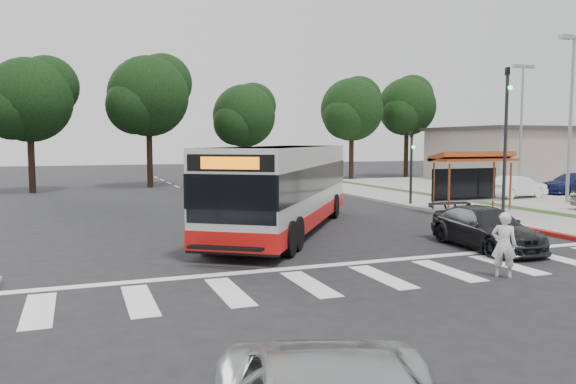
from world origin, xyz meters
name	(u,v)px	position (x,y,z in m)	size (l,w,h in m)	color
ground	(307,244)	(0.00, 0.00, 0.00)	(140.00, 140.00, 0.00)	black
sidewalk_east	(438,204)	(11.00, 8.00, 0.06)	(4.00, 40.00, 0.12)	gray
curb_east	(406,206)	(9.00, 8.00, 0.07)	(0.30, 40.00, 0.15)	#9E9991
curb_east_red	(558,235)	(9.00, -2.00, 0.08)	(0.32, 6.00, 0.15)	maroon
parking_lot	(575,194)	(23.00, 10.00, 0.05)	(18.00, 36.00, 0.10)	gray
commercial_building	(523,156)	(30.00, 22.00, 2.20)	(14.00, 10.00, 4.40)	gray
building_roof_cap	(524,129)	(30.00, 22.00, 4.55)	(14.60, 10.60, 0.30)	#383330
crosswalk_ladder	(382,277)	(0.00, -5.00, 0.01)	(18.00, 2.60, 0.01)	silver
bus_shelter	(471,164)	(10.80, 5.10, 2.35)	(4.20, 1.60, 2.86)	#9C3E1A
traffic_signal_ne_tall	(506,131)	(9.60, 1.49, 3.88)	(0.18, 0.37, 6.50)	black
traffic_signal_ne_short	(411,160)	(9.60, 8.49, 2.48)	(0.18, 0.37, 4.00)	black
lot_light_front	(571,96)	(18.00, 6.00, 5.91)	(1.90, 0.35, 9.01)	gray
lot_light_mid	(522,108)	(24.00, 16.00, 5.91)	(1.90, 0.35, 9.01)	gray
tree_ne_a	(352,109)	(16.08, 28.06, 6.39)	(6.16, 5.74, 9.30)	black
tree_ne_b	(407,106)	(23.08, 30.06, 6.92)	(6.16, 5.74, 10.02)	black
tree_north_a	(149,95)	(-1.92, 26.07, 6.92)	(6.60, 6.15, 10.17)	black
tree_north_b	(245,115)	(6.07, 28.06, 5.66)	(5.72, 5.33, 8.43)	black
tree_north_c	(30,99)	(-9.92, 24.06, 6.29)	(6.16, 5.74, 9.30)	black
transit_bus	(285,189)	(0.28, 2.86, 1.63)	(2.73, 12.58, 3.25)	silver
pedestrian	(504,245)	(2.87, -6.10, 0.83)	(0.61, 0.40, 1.67)	white
dark_sedan	(486,228)	(5.10, -2.77, 0.66)	(1.85, 4.55, 1.32)	black
parked_car_1	(516,187)	(17.35, 9.11, 0.75)	(1.38, 3.95, 1.30)	white
parked_car_3	(572,183)	(22.64, 9.97, 0.76)	(1.85, 4.56, 1.32)	#141E46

